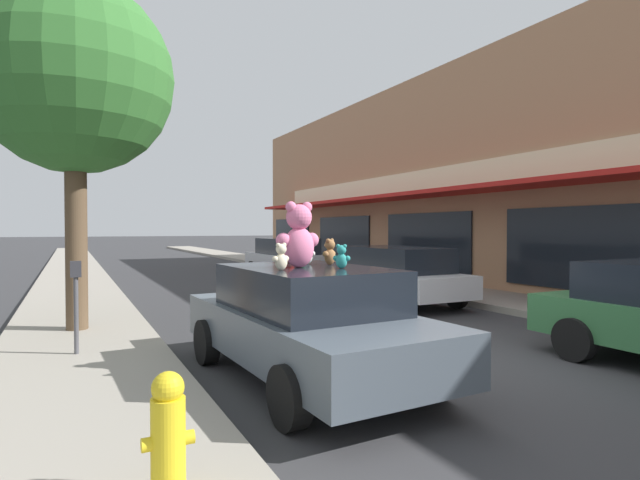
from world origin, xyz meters
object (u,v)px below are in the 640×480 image
teddy_bear_red (290,253)px  teddy_bear_giant (299,236)px  teddy_bear_cream (281,257)px  parked_car_far_right (287,258)px  teddy_bear_brown (330,252)px  fire_hydrant (168,432)px  plush_art_car (307,320)px  teddy_bear_green (302,257)px  parked_car_far_center (394,273)px  teddy_bear_black (299,249)px  teddy_bear_white (307,252)px  street_tree (75,79)px  parking_meter (76,295)px  teddy_bear_teal (341,257)px

teddy_bear_red → teddy_bear_giant: bearing=125.9°
teddy_bear_cream → parked_car_far_right: teddy_bear_cream is taller
teddy_bear_brown → fire_hydrant: teddy_bear_brown is taller
plush_art_car → teddy_bear_brown: teddy_bear_brown is taller
teddy_bear_giant → teddy_bear_green: bearing=-129.5°
teddy_bear_giant → parked_car_far_center: size_ratio=0.19×
teddy_bear_black → teddy_bear_brown: bearing=138.3°
teddy_bear_white → street_tree: bearing=15.2°
teddy_bear_red → parked_car_far_right: bearing=-61.0°
teddy_bear_green → parking_meter: bearing=20.1°
teddy_bear_green → teddy_bear_brown: 0.42m
teddy_bear_giant → parked_car_far_center: 6.81m
teddy_bear_brown → teddy_bear_black: bearing=-113.8°
teddy_bear_white → teddy_bear_brown: (0.19, -0.28, 0.00)m
teddy_bear_brown → parking_meter: teddy_bear_brown is taller
teddy_bear_cream → parked_car_far_right: size_ratio=0.07×
teddy_bear_giant → teddy_bear_teal: teddy_bear_giant is taller
teddy_bear_giant → teddy_bear_cream: size_ratio=2.55×
teddy_bear_brown → parked_car_far_center: teddy_bear_brown is taller
teddy_bear_teal → teddy_bear_white: bearing=-47.3°
teddy_bear_white → fire_hydrant: bearing=116.5°
teddy_bear_giant → teddy_bear_green: size_ratio=3.18×
teddy_bear_black → fire_hydrant: 4.14m
teddy_bear_red → street_tree: size_ratio=0.05×
teddy_bear_white → fire_hydrant: teddy_bear_white is taller
teddy_bear_giant → teddy_bear_teal: size_ratio=2.76×
teddy_bear_green → teddy_bear_brown: size_ratio=0.73×
plush_art_car → fire_hydrant: 3.05m
parked_car_far_right → parking_meter: size_ratio=3.48×
teddy_bear_cream → street_tree: bearing=-80.9°
teddy_bear_green → street_tree: bearing=0.0°
parking_meter → teddy_bear_white: bearing=-28.7°
teddy_bear_green → parked_car_far_right: teddy_bear_green is taller
teddy_bear_white → parking_meter: bearing=37.5°
teddy_bear_red → teddy_bear_brown: teddy_bear_brown is taller
plush_art_car → fire_hydrant: (-2.05, -2.26, -0.19)m
plush_art_car → parking_meter: size_ratio=3.35×
teddy_bear_brown → parked_car_far_center: 6.20m
teddy_bear_red → teddy_bear_brown: bearing=173.3°
teddy_bear_black → teddy_bear_white: bearing=119.5°
teddy_bear_green → fire_hydrant: teddy_bear_green is taller
teddy_bear_red → parking_meter: bearing=26.2°
parked_car_far_center → parking_meter: bearing=-159.2°
teddy_bear_brown → fire_hydrant: (-2.48, -2.47, -1.01)m
teddy_bear_cream → parked_car_far_center: bearing=-152.1°
plush_art_car → teddy_bear_green: bearing=83.2°
teddy_bear_giant → parked_car_far_right: teddy_bear_giant is taller
teddy_bear_giant → teddy_bear_cream: (-0.33, -0.25, -0.23)m
teddy_bear_teal → teddy_bear_green: teddy_bear_teal is taller
parked_car_far_right → street_tree: size_ratio=0.75×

